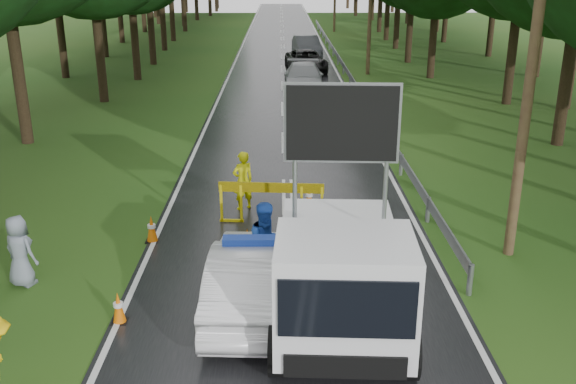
{
  "coord_description": "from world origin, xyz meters",
  "views": [
    {
      "loc": [
        -0.21,
        -11.8,
        6.53
      ],
      "look_at": [
        -0.03,
        2.78,
        1.3
      ],
      "focal_mm": 40.0,
      "sensor_mm": 36.0,
      "label": 1
    }
  ],
  "objects_px": {
    "queue_car_third": "(306,61)",
    "queue_car_fourth": "(307,47)",
    "queue_car_second": "(304,78)",
    "work_truck": "(341,270)",
    "barrier": "(271,193)",
    "police_sedan": "(251,277)",
    "civilian": "(267,245)",
    "officer": "(243,181)",
    "queue_car_first": "(330,109)"
  },
  "relations": [
    {
      "from": "queue_car_second",
      "to": "queue_car_third",
      "type": "height_order",
      "value": "queue_car_second"
    },
    {
      "from": "queue_car_second",
      "to": "officer",
      "type": "bearing_deg",
      "value": -96.37
    },
    {
      "from": "police_sedan",
      "to": "civilian",
      "type": "relative_size",
      "value": 2.32
    },
    {
      "from": "officer",
      "to": "queue_car_second",
      "type": "relative_size",
      "value": 0.33
    },
    {
      "from": "officer",
      "to": "work_truck",
      "type": "bearing_deg",
      "value": 79.98
    },
    {
      "from": "police_sedan",
      "to": "queue_car_first",
      "type": "relative_size",
      "value": 1.16
    },
    {
      "from": "queue_car_first",
      "to": "queue_car_second",
      "type": "relative_size",
      "value": 0.74
    },
    {
      "from": "work_truck",
      "to": "queue_car_first",
      "type": "bearing_deg",
      "value": 89.51
    },
    {
      "from": "police_sedan",
      "to": "officer",
      "type": "relative_size",
      "value": 2.59
    },
    {
      "from": "officer",
      "to": "civilian",
      "type": "bearing_deg",
      "value": 70.23
    },
    {
      "from": "work_truck",
      "to": "barrier",
      "type": "relative_size",
      "value": 2.02
    },
    {
      "from": "work_truck",
      "to": "civilian",
      "type": "height_order",
      "value": "work_truck"
    },
    {
      "from": "police_sedan",
      "to": "officer",
      "type": "height_order",
      "value": "officer"
    },
    {
      "from": "queue_car_third",
      "to": "officer",
      "type": "bearing_deg",
      "value": -103.37
    },
    {
      "from": "queue_car_second",
      "to": "queue_car_fourth",
      "type": "bearing_deg",
      "value": 88.14
    },
    {
      "from": "work_truck",
      "to": "barrier",
      "type": "bearing_deg",
      "value": 108.0
    },
    {
      "from": "officer",
      "to": "queue_car_second",
      "type": "distance_m",
      "value": 17.41
    },
    {
      "from": "police_sedan",
      "to": "queue_car_first",
      "type": "height_order",
      "value": "police_sedan"
    },
    {
      "from": "officer",
      "to": "civilian",
      "type": "distance_m",
      "value": 4.56
    },
    {
      "from": "queue_car_fourth",
      "to": "queue_car_second",
      "type": "bearing_deg",
      "value": -99.23
    },
    {
      "from": "civilian",
      "to": "police_sedan",
      "type": "bearing_deg",
      "value": -132.55
    },
    {
      "from": "queue_car_first",
      "to": "queue_car_second",
      "type": "xyz_separation_m",
      "value": [
        -0.89,
        7.06,
        0.1
      ]
    },
    {
      "from": "officer",
      "to": "queue_car_first",
      "type": "bearing_deg",
      "value": -136.6
    },
    {
      "from": "civilian",
      "to": "queue_car_second",
      "type": "distance_m",
      "value": 21.81
    },
    {
      "from": "civilian",
      "to": "queue_car_third",
      "type": "height_order",
      "value": "civilian"
    },
    {
      "from": "queue_car_second",
      "to": "queue_car_third",
      "type": "distance_m",
      "value": 6.87
    },
    {
      "from": "barrier",
      "to": "officer",
      "type": "bearing_deg",
      "value": 131.47
    },
    {
      "from": "work_truck",
      "to": "queue_car_second",
      "type": "distance_m",
      "value": 23.42
    },
    {
      "from": "police_sedan",
      "to": "officer",
      "type": "bearing_deg",
      "value": -82.71
    },
    {
      "from": "queue_car_fourth",
      "to": "police_sedan",
      "type": "bearing_deg",
      "value": -100.23
    },
    {
      "from": "barrier",
      "to": "queue_car_first",
      "type": "relative_size",
      "value": 0.73
    },
    {
      "from": "police_sedan",
      "to": "queue_car_second",
      "type": "xyz_separation_m",
      "value": [
        1.82,
        22.78,
        0.03
      ]
    },
    {
      "from": "queue_car_second",
      "to": "queue_car_fourth",
      "type": "height_order",
      "value": "queue_car_fourth"
    },
    {
      "from": "queue_car_third",
      "to": "queue_car_fourth",
      "type": "bearing_deg",
      "value": 80.36
    },
    {
      "from": "work_truck",
      "to": "queue_car_second",
      "type": "bearing_deg",
      "value": 92.78
    },
    {
      "from": "police_sedan",
      "to": "work_truck",
      "type": "xyz_separation_m",
      "value": [
        1.7,
        -0.63,
        0.47
      ]
    },
    {
      "from": "police_sedan",
      "to": "queue_car_first",
      "type": "distance_m",
      "value": 15.96
    },
    {
      "from": "civilian",
      "to": "queue_car_second",
      "type": "bearing_deg",
      "value": 59.76
    },
    {
      "from": "civilian",
      "to": "queue_car_second",
      "type": "xyz_separation_m",
      "value": [
        1.52,
        21.76,
        -0.19
      ]
    },
    {
      "from": "police_sedan",
      "to": "queue_car_third",
      "type": "relative_size",
      "value": 0.9
    },
    {
      "from": "police_sedan",
      "to": "queue_car_second",
      "type": "bearing_deg",
      "value": -92.0
    },
    {
      "from": "queue_car_first",
      "to": "queue_car_fourth",
      "type": "height_order",
      "value": "queue_car_fourth"
    },
    {
      "from": "work_truck",
      "to": "barrier",
      "type": "distance_m",
      "value": 5.28
    },
    {
      "from": "work_truck",
      "to": "queue_car_second",
      "type": "height_order",
      "value": "work_truck"
    },
    {
      "from": "queue_car_fourth",
      "to": "barrier",
      "type": "bearing_deg",
      "value": -100.18
    },
    {
      "from": "civilian",
      "to": "queue_car_fourth",
      "type": "distance_m",
      "value": 34.8
    },
    {
      "from": "officer",
      "to": "queue_car_fourth",
      "type": "bearing_deg",
      "value": -124.91
    },
    {
      "from": "officer",
      "to": "queue_car_fourth",
      "type": "height_order",
      "value": "officer"
    },
    {
      "from": "queue_car_second",
      "to": "work_truck",
      "type": "bearing_deg",
      "value": -89.15
    },
    {
      "from": "work_truck",
      "to": "queue_car_fourth",
      "type": "relative_size",
      "value": 1.18
    }
  ]
}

